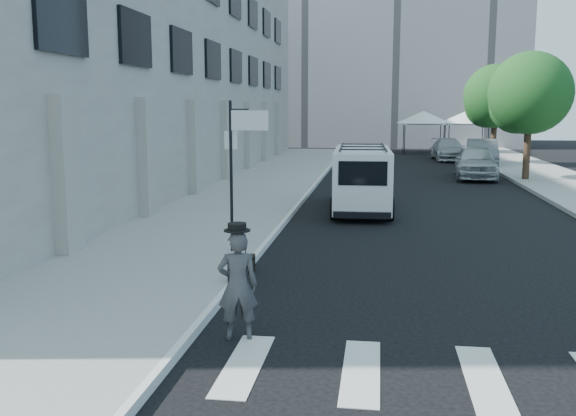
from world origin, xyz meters
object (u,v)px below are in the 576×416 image
(briefcase, at_px, (251,263))
(parked_car_b, at_px, (482,153))
(businessman, at_px, (238,286))
(suitcase, at_px, (238,275))
(parked_car_a, at_px, (476,162))
(cargo_van, at_px, (362,178))
(parked_car_c, at_px, (448,150))

(briefcase, relative_size, parked_car_b, 0.09)
(businessman, bearing_deg, suitcase, -90.75)
(parked_car_b, bearing_deg, parked_car_a, -95.05)
(suitcase, relative_size, parked_car_b, 0.21)
(briefcase, distance_m, parked_car_a, 20.56)
(businessman, distance_m, parked_car_a, 24.18)
(suitcase, relative_size, cargo_van, 0.19)
(briefcase, xyz_separation_m, parked_car_a, (7.37, 19.18, 0.65))
(parked_car_a, relative_size, parked_car_c, 1.00)
(businessman, distance_m, briefcase, 4.13)
(briefcase, relative_size, parked_car_c, 0.09)
(suitcase, xyz_separation_m, parked_car_c, (7.20, 31.61, 0.42))
(businessman, distance_m, suitcase, 2.78)
(briefcase, xyz_separation_m, parked_car_b, (8.70, 26.00, 0.64))
(briefcase, bearing_deg, suitcase, -94.25)
(businessman, xyz_separation_m, briefcase, (-0.60, 4.03, -0.67))
(parked_car_b, distance_m, parked_car_c, 4.50)
(briefcase, relative_size, suitcase, 0.42)
(parked_car_a, relative_size, parked_car_b, 0.98)
(suitcase, bearing_deg, parked_car_a, 86.51)
(parked_car_a, bearing_deg, suitcase, -105.14)
(businessman, bearing_deg, cargo_van, -110.40)
(briefcase, bearing_deg, parked_car_a, 64.71)
(suitcase, distance_m, cargo_van, 10.19)
(briefcase, xyz_separation_m, suitcase, (0.00, -1.37, 0.11))
(businessman, xyz_separation_m, parked_car_b, (8.10, 30.03, -0.03))
(briefcase, relative_size, parked_car_a, 0.09)
(briefcase, xyz_separation_m, parked_car_c, (7.20, 30.24, 0.53))
(parked_car_b, bearing_deg, briefcase, -102.52)
(suitcase, relative_size, parked_car_a, 0.22)
(briefcase, bearing_deg, parked_car_b, 67.23)
(parked_car_a, bearing_deg, cargo_van, -111.72)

